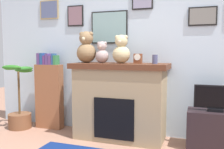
{
  "coord_description": "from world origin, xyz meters",
  "views": [
    {
      "loc": [
        1.03,
        -1.98,
        1.33
      ],
      "look_at": [
        -0.25,
        1.64,
        0.98
      ],
      "focal_mm": 40.43,
      "sensor_mm": 36.0,
      "label": 1
    }
  ],
  "objects_px": {
    "candle_jar": "(155,59)",
    "teddy_bear_grey": "(86,49)",
    "mantel_clock": "(138,59)",
    "bookshelf": "(49,93)",
    "teddy_bear_brown": "(121,51)",
    "television": "(216,99)",
    "fireplace": "(120,101)",
    "tv_stand": "(214,130)",
    "teddy_bear_cream": "(102,53)",
    "potted_plant": "(19,109)"
  },
  "relations": [
    {
      "from": "potted_plant",
      "to": "candle_jar",
      "type": "distance_m",
      "value": 2.5
    },
    {
      "from": "teddy_bear_cream",
      "to": "teddy_bear_brown",
      "type": "bearing_deg",
      "value": -0.02
    },
    {
      "from": "tv_stand",
      "to": "bookshelf",
      "type": "bearing_deg",
      "value": 177.86
    },
    {
      "from": "teddy_bear_cream",
      "to": "potted_plant",
      "type": "bearing_deg",
      "value": -176.97
    },
    {
      "from": "candle_jar",
      "to": "teddy_bear_grey",
      "type": "distance_m",
      "value": 1.09
    },
    {
      "from": "tv_stand",
      "to": "television",
      "type": "distance_m",
      "value": 0.43
    },
    {
      "from": "teddy_bear_cream",
      "to": "teddy_bear_brown",
      "type": "xyz_separation_m",
      "value": [
        0.31,
        -0.0,
        0.04
      ]
    },
    {
      "from": "candle_jar",
      "to": "teddy_bear_grey",
      "type": "relative_size",
      "value": 0.27
    },
    {
      "from": "tv_stand",
      "to": "potted_plant",
      "type": "bearing_deg",
      "value": -178.26
    },
    {
      "from": "mantel_clock",
      "to": "potted_plant",
      "type": "bearing_deg",
      "value": -177.82
    },
    {
      "from": "teddy_bear_brown",
      "to": "television",
      "type": "bearing_deg",
      "value": 0.63
    },
    {
      "from": "mantel_clock",
      "to": "bookshelf",
      "type": "bearing_deg",
      "value": 175.84
    },
    {
      "from": "bookshelf",
      "to": "teddy_bear_grey",
      "type": "height_order",
      "value": "teddy_bear_grey"
    },
    {
      "from": "mantel_clock",
      "to": "teddy_bear_cream",
      "type": "xyz_separation_m",
      "value": [
        -0.57,
        0.0,
        0.08
      ]
    },
    {
      "from": "potted_plant",
      "to": "mantel_clock",
      "type": "xyz_separation_m",
      "value": [
        2.09,
        0.08,
        0.89
      ]
    },
    {
      "from": "potted_plant",
      "to": "mantel_clock",
      "type": "distance_m",
      "value": 2.27
    },
    {
      "from": "bookshelf",
      "to": "teddy_bear_grey",
      "type": "xyz_separation_m",
      "value": [
        0.78,
        -0.12,
        0.77
      ]
    },
    {
      "from": "tv_stand",
      "to": "teddy_bear_brown",
      "type": "height_order",
      "value": "teddy_bear_brown"
    },
    {
      "from": "mantel_clock",
      "to": "teddy_bear_brown",
      "type": "distance_m",
      "value": 0.28
    },
    {
      "from": "fireplace",
      "to": "candle_jar",
      "type": "xyz_separation_m",
      "value": [
        0.53,
        -0.02,
        0.64
      ]
    },
    {
      "from": "tv_stand",
      "to": "candle_jar",
      "type": "xyz_separation_m",
      "value": [
        -0.82,
        -0.02,
        0.96
      ]
    },
    {
      "from": "bookshelf",
      "to": "teddy_bear_cream",
      "type": "height_order",
      "value": "teddy_bear_cream"
    },
    {
      "from": "teddy_bear_grey",
      "to": "television",
      "type": "bearing_deg",
      "value": 0.44
    },
    {
      "from": "tv_stand",
      "to": "teddy_bear_grey",
      "type": "relative_size",
      "value": 1.46
    },
    {
      "from": "teddy_bear_cream",
      "to": "television",
      "type": "bearing_deg",
      "value": 0.5
    },
    {
      "from": "television",
      "to": "teddy_bear_brown",
      "type": "height_order",
      "value": "teddy_bear_brown"
    },
    {
      "from": "fireplace",
      "to": "tv_stand",
      "type": "bearing_deg",
      "value": -0.1
    },
    {
      "from": "television",
      "to": "teddy_bear_brown",
      "type": "distance_m",
      "value": 1.48
    },
    {
      "from": "fireplace",
      "to": "tv_stand",
      "type": "height_order",
      "value": "fireplace"
    },
    {
      "from": "bookshelf",
      "to": "mantel_clock",
      "type": "relative_size",
      "value": 9.02
    },
    {
      "from": "fireplace",
      "to": "tv_stand",
      "type": "distance_m",
      "value": 1.39
    },
    {
      "from": "tv_stand",
      "to": "television",
      "type": "relative_size",
      "value": 1.28
    },
    {
      "from": "bookshelf",
      "to": "teddy_bear_grey",
      "type": "bearing_deg",
      "value": -8.5
    },
    {
      "from": "television",
      "to": "teddy_bear_grey",
      "type": "bearing_deg",
      "value": -179.56
    },
    {
      "from": "fireplace",
      "to": "bookshelf",
      "type": "height_order",
      "value": "bookshelf"
    },
    {
      "from": "tv_stand",
      "to": "television",
      "type": "bearing_deg",
      "value": -90.0
    },
    {
      "from": "tv_stand",
      "to": "teddy_bear_grey",
      "type": "bearing_deg",
      "value": -179.52
    },
    {
      "from": "candle_jar",
      "to": "mantel_clock",
      "type": "distance_m",
      "value": 0.25
    },
    {
      "from": "tv_stand",
      "to": "teddy_bear_cream",
      "type": "xyz_separation_m",
      "value": [
        -1.64,
        -0.02,
        1.04
      ]
    },
    {
      "from": "potted_plant",
      "to": "teddy_bear_brown",
      "type": "distance_m",
      "value": 2.09
    },
    {
      "from": "candle_jar",
      "to": "teddy_bear_cream",
      "type": "xyz_separation_m",
      "value": [
        -0.82,
        -0.0,
        0.08
      ]
    },
    {
      "from": "fireplace",
      "to": "candle_jar",
      "type": "height_order",
      "value": "candle_jar"
    },
    {
      "from": "bookshelf",
      "to": "teddy_bear_cream",
      "type": "xyz_separation_m",
      "value": [
        1.04,
        -0.12,
        0.7
      ]
    },
    {
      "from": "potted_plant",
      "to": "candle_jar",
      "type": "xyz_separation_m",
      "value": [
        2.33,
        0.08,
        0.88
      ]
    },
    {
      "from": "fireplace",
      "to": "teddy_bear_grey",
      "type": "distance_m",
      "value": 0.97
    },
    {
      "from": "candle_jar",
      "to": "teddy_bear_grey",
      "type": "xyz_separation_m",
      "value": [
        -1.08,
        -0.0,
        0.16
      ]
    },
    {
      "from": "fireplace",
      "to": "bookshelf",
      "type": "distance_m",
      "value": 1.33
    },
    {
      "from": "potted_plant",
      "to": "teddy_bear_brown",
      "type": "relative_size",
      "value": 2.62
    },
    {
      "from": "bookshelf",
      "to": "potted_plant",
      "type": "height_order",
      "value": "bookshelf"
    },
    {
      "from": "bookshelf",
      "to": "television",
      "type": "xyz_separation_m",
      "value": [
        2.68,
        -0.1,
        0.09
      ]
    }
  ]
}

